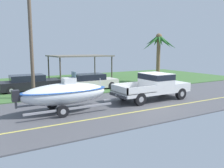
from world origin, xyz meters
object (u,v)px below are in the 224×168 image
at_px(parked_sedan_near, 91,82).
at_px(parked_sedan_far, 30,83).
at_px(pickup_truck_towing, 155,85).
at_px(palm_tree_mid, 159,46).
at_px(boat_on_trailer, 65,94).
at_px(carport_awning, 79,56).
at_px(utility_pole, 31,32).

relative_size(parked_sedan_near, parked_sedan_far, 0.94).
xyz_separation_m(pickup_truck_towing, palm_tree_mid, (5.82, 6.31, 2.83)).
bearing_deg(palm_tree_mid, boat_on_trailer, -153.03).
bearing_deg(palm_tree_mid, carport_awning, 138.77).
distance_m(palm_tree_mid, utility_pole, 13.36).
xyz_separation_m(pickup_truck_towing, carport_awning, (-0.73, 12.05, 1.66)).
distance_m(boat_on_trailer, parked_sedan_near, 7.31).
bearing_deg(carport_awning, palm_tree_mid, -41.23).
relative_size(parked_sedan_far, carport_awning, 0.75).
relative_size(pickup_truck_towing, palm_tree_mid, 1.11).
height_order(pickup_truck_towing, boat_on_trailer, boat_on_trailer).
relative_size(parked_sedan_far, utility_pole, 0.54).
relative_size(parked_sedan_near, utility_pole, 0.50).
relative_size(boat_on_trailer, utility_pole, 0.68).
distance_m(carport_awning, utility_pole, 10.33).
bearing_deg(parked_sedan_far, carport_awning, 34.38).
height_order(pickup_truck_towing, parked_sedan_far, pickup_truck_towing).
relative_size(boat_on_trailer, carport_awning, 0.96).
relative_size(pickup_truck_towing, parked_sedan_near, 1.25).
height_order(pickup_truck_towing, palm_tree_mid, palm_tree_mid).
distance_m(pickup_truck_towing, carport_awning, 12.18).
relative_size(boat_on_trailer, parked_sedan_far, 1.27).
xyz_separation_m(carport_awning, palm_tree_mid, (6.54, -5.73, 1.17)).
height_order(carport_awning, utility_pole, utility_pole).
distance_m(pickup_truck_towing, parked_sedan_far, 10.45).
distance_m(pickup_truck_towing, parked_sedan_near, 6.28).
xyz_separation_m(parked_sedan_near, palm_tree_mid, (8.05, 0.46, 3.19)).
distance_m(boat_on_trailer, palm_tree_mid, 14.21).
relative_size(pickup_truck_towing, utility_pole, 0.63).
bearing_deg(pickup_truck_towing, boat_on_trailer, -180.00).
height_order(pickup_truck_towing, parked_sedan_near, pickup_truck_towing).
distance_m(parked_sedan_far, palm_tree_mid, 13.28).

